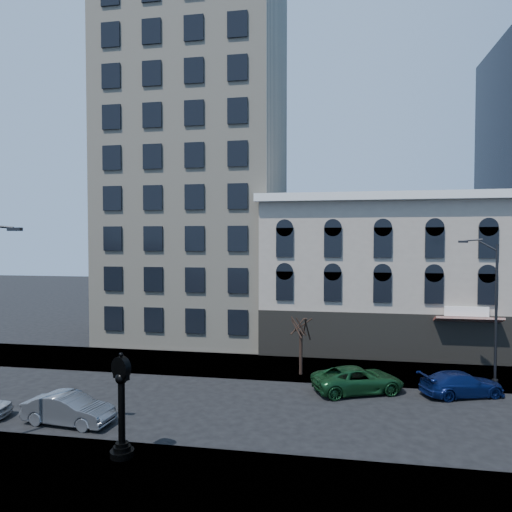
# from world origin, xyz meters

# --- Properties ---
(ground) EXTENTS (160.00, 160.00, 0.00)m
(ground) POSITION_xyz_m (0.00, 0.00, 0.00)
(ground) COLOR black
(ground) RESTS_ON ground
(sidewalk_far) EXTENTS (160.00, 6.00, 0.12)m
(sidewalk_far) POSITION_xyz_m (0.00, 8.00, 0.06)
(sidewalk_far) COLOR gray
(sidewalk_far) RESTS_ON ground
(sidewalk_near) EXTENTS (160.00, 6.00, 0.12)m
(sidewalk_near) POSITION_xyz_m (0.00, -8.00, 0.06)
(sidewalk_near) COLOR gray
(sidewalk_near) RESTS_ON ground
(cream_tower) EXTENTS (15.90, 15.40, 42.50)m
(cream_tower) POSITION_xyz_m (-6.11, 18.88, 19.32)
(cream_tower) COLOR #C3B69C
(cream_tower) RESTS_ON ground
(victorian_row) EXTENTS (22.60, 11.19, 12.50)m
(victorian_row) POSITION_xyz_m (12.00, 15.89, 6.00)
(victorian_row) COLOR #AA9C8C
(victorian_row) RESTS_ON ground
(street_clock) EXTENTS (0.97, 0.97, 4.29)m
(street_clock) POSITION_xyz_m (-1.77, -6.33, 2.06)
(street_clock) COLOR black
(street_clock) RESTS_ON sidewalk_near
(street_lamp_far) EXTENTS (2.22, 1.16, 9.11)m
(street_lamp_far) POSITION_xyz_m (15.78, 6.27, 6.99)
(street_lamp_far) COLOR black
(street_lamp_far) RESTS_ON sidewalk_far
(bare_tree_far) EXTENTS (2.70, 2.70, 4.64)m
(bare_tree_far) POSITION_xyz_m (4.59, 6.38, 3.62)
(bare_tree_far) COLOR black
(bare_tree_far) RESTS_ON sidewalk_far
(car_near_b) EXTENTS (4.57, 1.94, 1.47)m
(car_near_b) POSITION_xyz_m (-6.00, -3.39, 0.73)
(car_near_b) COLOR #595B60
(car_near_b) RESTS_ON ground
(car_far_a) EXTENTS (5.92, 4.30, 1.49)m
(car_far_a) POSITION_xyz_m (8.14, 3.77, 0.75)
(car_far_a) COLOR #143F1E
(car_far_a) RESTS_ON ground
(car_far_b) EXTENTS (5.15, 3.41, 1.39)m
(car_far_b) POSITION_xyz_m (14.00, 4.14, 0.69)
(car_far_b) COLOR #0C194C
(car_far_b) RESTS_ON ground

